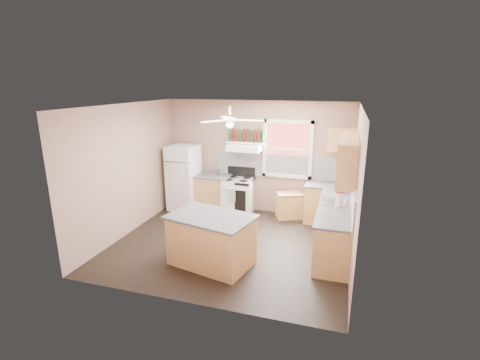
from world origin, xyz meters
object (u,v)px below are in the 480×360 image
(cart, at_px, (290,205))
(island, at_px, (211,241))
(refrigerator, at_px, (184,178))
(stove, at_px, (238,196))
(toaster, at_px, (213,172))

(cart, height_order, island, island)
(refrigerator, xyz_separation_m, stove, (1.38, 0.11, -0.38))
(refrigerator, bearing_deg, stove, 8.53)
(cart, bearing_deg, refrigerator, 161.47)
(stove, xyz_separation_m, island, (0.29, -2.50, 0.00))
(toaster, bearing_deg, cart, 2.77)
(stove, distance_m, island, 2.52)
(refrigerator, relative_size, island, 1.20)
(cart, bearing_deg, toaster, 160.40)
(toaster, bearing_deg, stove, 1.97)
(stove, xyz_separation_m, cart, (1.26, 0.07, -0.13))
(cart, relative_size, island, 0.45)
(toaster, height_order, stove, toaster)
(stove, relative_size, cart, 1.42)
(toaster, distance_m, stove, 0.84)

